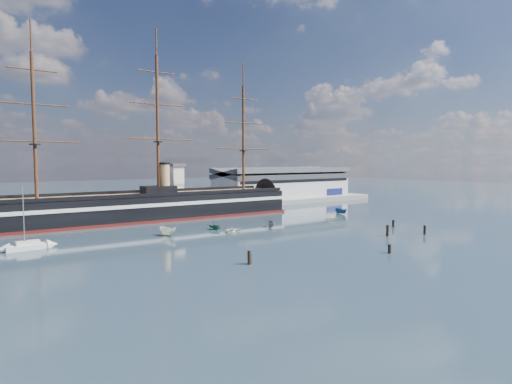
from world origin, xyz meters
TOP-DOWN VIEW (x-y plane):
  - ground at (0.00, 40.00)m, footprint 600.00×600.00m
  - quay at (10.00, 76.00)m, footprint 180.00×18.00m
  - warehouse at (58.00, 80.00)m, footprint 63.00×21.00m
  - quay_tower at (3.00, 73.00)m, footprint 5.00×5.00m
  - warship at (-13.19, 60.00)m, footprint 113.19×19.78m
  - sailboat at (-50.01, 32.74)m, footprint 8.29×2.86m
  - motorboat_a at (-20.34, 30.56)m, footprint 7.09×3.28m
  - motorboat_b at (-4.30, 26.25)m, footprint 1.46×3.02m
  - motorboat_c at (7.59, 25.84)m, footprint 5.51×3.93m
  - motorboat_d at (-6.40, 32.03)m, footprint 6.81×4.46m
  - motorboat_e at (31.83, 25.93)m, footprint 2.67×2.93m
  - motorboat_f at (44.95, 34.51)m, footprint 6.17×2.47m
  - piling_near_left at (-21.22, -4.02)m, footprint 0.64×0.64m
  - piling_near_mid at (5.86, -13.17)m, footprint 0.64×0.64m
  - piling_near_right at (21.58, -1.21)m, footprint 0.64×0.64m
  - piling_far_right at (34.92, 6.65)m, footprint 0.64×0.64m
  - piling_extra at (31.30, -4.94)m, footprint 0.64×0.64m

SIDE VIEW (x-z plane):
  - ground at x=0.00m, z-range 0.00..0.00m
  - quay at x=10.00m, z-range -1.00..1.00m
  - motorboat_a at x=-20.34m, z-range -1.37..1.37m
  - motorboat_b at x=-4.30m, z-range -0.68..0.68m
  - motorboat_c at x=7.59m, z-range -1.04..1.04m
  - motorboat_d at x=-6.40m, z-range -1.15..1.15m
  - motorboat_e at x=31.83m, z-range -0.66..0.66m
  - motorboat_f at x=44.95m, z-range -1.22..1.22m
  - piling_near_left at x=-21.22m, z-range -1.57..1.57m
  - piling_near_mid at x=5.86m, z-range -1.25..1.25m
  - piling_near_right at x=21.58m, z-range -1.69..1.69m
  - piling_far_right at x=34.92m, z-range -1.33..1.33m
  - piling_extra at x=31.30m, z-range -1.44..1.44m
  - sailboat at x=-50.01m, z-range -5.70..7.37m
  - warship at x=-13.19m, z-range -22.93..31.01m
  - warehouse at x=58.00m, z-range 2.18..13.78m
  - quay_tower at x=3.00m, z-range 2.25..17.25m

